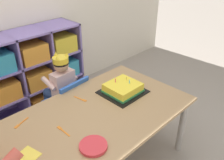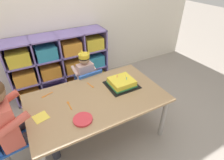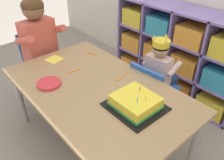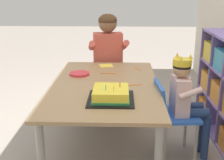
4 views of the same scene
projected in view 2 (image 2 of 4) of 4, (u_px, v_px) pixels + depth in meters
The scene contains 13 objects.
ground at pixel (99, 133), 2.19m from camera, with size 16.00×16.00×0.00m, color gray.
storage_cubby_shelf at pixel (62, 64), 2.73m from camera, with size 1.44×0.36×0.91m.
activity_table at pixel (97, 102), 1.90m from camera, with size 1.42×0.84×0.57m.
classroom_chair_blue at pixel (88, 84), 2.40m from camera, with size 0.37×0.34×0.62m.
child_with_crown at pixel (84, 72), 2.39m from camera, with size 0.31×0.31×0.84m.
classroom_chair_adult_side at pixel (7, 141), 1.57m from camera, with size 0.34×0.34×0.72m.
adult_helper_seated at pixel (13, 119), 1.51m from camera, with size 0.45×0.43×1.05m.
birthday_cake_on_tray at pixel (122, 83), 2.03m from camera, with size 0.34×0.32×0.12m.
paper_plate_stack at pixel (83, 119), 1.59m from camera, with size 0.18×0.18×0.02m, color #DB333D.
paper_napkin_square at pixel (41, 117), 1.63m from camera, with size 0.13×0.13×0.00m, color #F4DB4C.
fork_by_napkin at pixel (69, 105), 1.76m from camera, with size 0.02×0.13×0.00m.
fork_beside_plate_stack at pixel (47, 95), 1.89m from camera, with size 0.12×0.06×0.00m.
fork_near_cake_tray at pixel (91, 85), 2.04m from camera, with size 0.04×0.12×0.00m.
Camera 2 is at (-0.56, -1.35, 1.76)m, focal length 28.56 mm.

